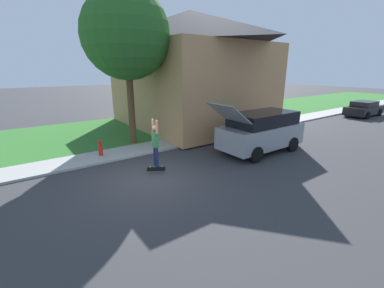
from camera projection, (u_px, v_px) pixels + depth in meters
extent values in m
plane|color=#333335|center=(150.00, 178.00, 10.16)|extent=(120.00, 120.00, 0.00)
cube|color=#2D6B28|center=(173.00, 124.00, 19.73)|extent=(10.00, 80.00, 0.08)
cube|color=#9E9E99|center=(209.00, 136.00, 16.30)|extent=(1.80, 80.00, 0.10)
cube|color=tan|center=(190.00, 86.00, 19.08)|extent=(10.45, 8.33, 5.67)
pyramid|color=#28282D|center=(190.00, 28.00, 17.94)|extent=(11.25, 9.13, 2.30)
cylinder|color=brown|center=(131.00, 103.00, 14.09)|extent=(0.36, 0.36, 4.50)
sphere|color=#286023|center=(126.00, 35.00, 13.09)|extent=(4.56, 4.56, 4.56)
cube|color=gray|center=(261.00, 135.00, 13.19)|extent=(2.00, 4.54, 1.08)
cube|color=black|center=(263.00, 119.00, 13.00)|extent=(1.84, 3.54, 0.65)
cylinder|color=black|center=(263.00, 137.00, 14.86)|extent=(0.24, 0.76, 0.76)
cylinder|color=black|center=(292.00, 144.00, 13.37)|extent=(0.24, 0.76, 0.76)
cylinder|color=black|center=(227.00, 145.00, 13.29)|extent=(0.24, 0.76, 0.76)
cylinder|color=black|center=(256.00, 155.00, 11.79)|extent=(0.24, 0.76, 0.76)
cube|color=gray|center=(229.00, 113.00, 11.49)|extent=(1.76, 1.30, 0.92)
cube|color=black|center=(364.00, 110.00, 23.23)|extent=(1.75, 4.30, 0.69)
cube|color=black|center=(364.00, 104.00, 23.00)|extent=(1.54, 2.24, 0.45)
cylinder|color=black|center=(359.00, 110.00, 24.67)|extent=(0.20, 0.61, 0.61)
cylinder|color=black|center=(380.00, 112.00, 23.36)|extent=(0.20, 0.61, 0.61)
cylinder|color=black|center=(347.00, 113.00, 23.23)|extent=(0.20, 0.61, 0.61)
cylinder|color=black|center=(368.00, 115.00, 21.91)|extent=(0.20, 0.61, 0.61)
cylinder|color=#192347|center=(155.00, 156.00, 10.52)|extent=(0.13, 0.13, 0.82)
cylinder|color=#192347|center=(157.00, 157.00, 10.38)|extent=(0.13, 0.13, 0.82)
cube|color=#337042|center=(155.00, 140.00, 10.25)|extent=(0.25, 0.20, 0.62)
sphere|color=#9E7051|center=(155.00, 128.00, 10.11)|extent=(0.23, 0.23, 0.23)
cylinder|color=#9E7051|center=(153.00, 126.00, 10.22)|extent=(0.09, 0.09, 0.56)
cylinder|color=#9E7051|center=(157.00, 127.00, 9.97)|extent=(0.09, 0.09, 0.56)
cube|color=black|center=(156.00, 169.00, 10.60)|extent=(0.30, 0.73, 0.26)
cylinder|color=silver|center=(162.00, 166.00, 10.68)|extent=(0.03, 0.06, 0.06)
cylinder|color=silver|center=(161.00, 170.00, 10.77)|extent=(0.03, 0.06, 0.06)
cylinder|color=silver|center=(150.00, 167.00, 10.54)|extent=(0.03, 0.06, 0.06)
cylinder|color=silver|center=(150.00, 170.00, 10.62)|extent=(0.03, 0.06, 0.06)
cylinder|color=red|center=(101.00, 150.00, 12.45)|extent=(0.20, 0.20, 0.60)
sphere|color=red|center=(100.00, 142.00, 12.34)|extent=(0.18, 0.18, 0.18)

